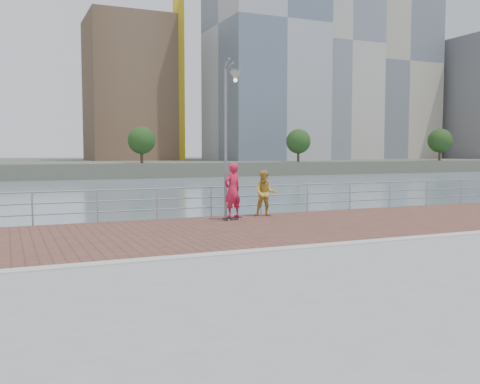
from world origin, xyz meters
name	(u,v)px	position (x,y,z in m)	size (l,w,h in m)	color
water	(273,332)	(0.00, 0.00, -2.00)	(400.00, 400.00, 0.00)	slate
seawall	(418,367)	(0.00, -5.00, -1.00)	(40.00, 24.00, 2.00)	gray
brick_lane	(219,231)	(0.00, 3.60, 0.01)	(40.00, 6.80, 0.02)	brown
curb	(273,250)	(0.00, 0.00, 0.03)	(40.00, 0.40, 0.06)	#B7B5AD
far_shore	(33,165)	(0.00, 122.50, -0.75)	(320.00, 95.00, 2.50)	#4C5142
guardrail	(184,199)	(0.00, 7.00, 0.69)	(39.06, 0.06, 1.13)	#8C9EA8
street_lamp	(230,111)	(1.41, 6.10, 3.85)	(0.40, 1.15, 5.42)	slate
skateboard	(233,218)	(1.36, 5.76, 0.09)	(0.78, 0.41, 0.09)	black
skateboarder	(233,190)	(1.36, 5.76, 1.06)	(0.70, 0.46, 1.91)	#CB1B42
bystander	(265,193)	(2.89, 6.27, 0.87)	(0.82, 0.64, 1.70)	gold
tower_crane	(167,9)	(27.36, 104.00, 33.50)	(47.00, 2.00, 50.70)	gold
skyline	(177,54)	(29.75, 104.49, 23.97)	(233.00, 41.00, 58.81)	#ADA38E
shoreline_trees	(89,138)	(6.52, 77.00, 4.54)	(144.98, 5.16, 6.87)	#473323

